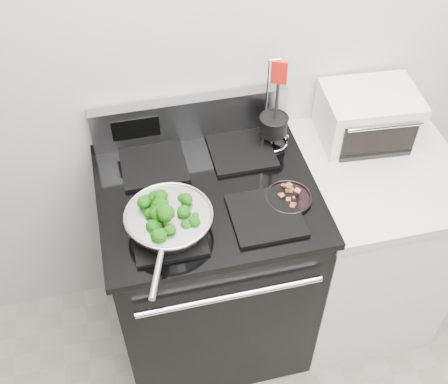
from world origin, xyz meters
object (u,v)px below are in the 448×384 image
object	(u,v)px
skillet	(169,220)
bacon_plate	(289,196)
toaster_oven	(368,116)
gas_range	(210,265)
utensil_holder	(273,129)

from	to	relation	value
skillet	bacon_plate	xyz separation A→B (m)	(0.43, 0.04, -0.03)
skillet	bacon_plate	world-z (taller)	skillet
bacon_plate	toaster_oven	bearing A→B (deg)	35.04
gas_range	skillet	world-z (taller)	gas_range
bacon_plate	utensil_holder	distance (m)	0.31
bacon_plate	gas_range	bearing A→B (deg)	157.63
gas_range	skillet	bearing A→B (deg)	-136.29
utensil_holder	toaster_oven	bearing A→B (deg)	22.80
toaster_oven	gas_range	bearing A→B (deg)	-161.03
utensil_holder	toaster_oven	size ratio (longest dim) A/B	1.01
gas_range	toaster_oven	distance (m)	0.89
bacon_plate	toaster_oven	distance (m)	0.51
skillet	toaster_oven	size ratio (longest dim) A/B	1.21
skillet	utensil_holder	xyz separation A→B (m)	(0.46, 0.34, 0.02)
toaster_oven	bacon_plate	bearing A→B (deg)	-140.55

